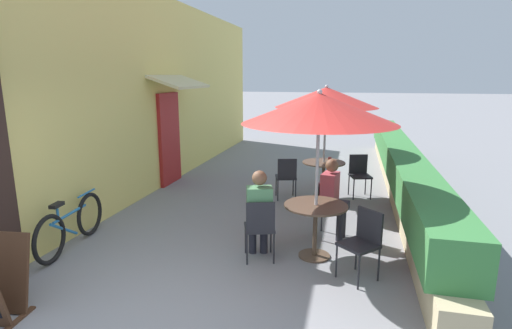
{
  "coord_description": "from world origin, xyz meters",
  "views": [
    {
      "loc": [
        1.7,
        -3.04,
        2.47
      ],
      "look_at": [
        0.15,
        3.39,
        1.0
      ],
      "focal_mm": 28.0,
      "sensor_mm": 36.0,
      "label": 1
    }
  ],
  "objects_px": {
    "cafe_chair_near_right": "(326,205)",
    "cafe_chair_near_back": "(260,225)",
    "seated_patron_near_right": "(333,195)",
    "patio_table_mid": "(323,171)",
    "cafe_chair_near_left": "(363,239)",
    "bicycle_leaning": "(71,225)",
    "patio_umbrella_near": "(319,109)",
    "patio_umbrella_mid": "(326,97)",
    "coffee_cup_mid": "(330,159)",
    "cafe_chair_mid_right": "(359,172)",
    "cafe_chair_mid_left": "(286,175)",
    "patio_table_near": "(315,217)",
    "seated_patron_near_back": "(259,210)"
  },
  "relations": [
    {
      "from": "cafe_chair_near_back",
      "to": "seated_patron_near_back",
      "type": "height_order",
      "value": "seated_patron_near_back"
    },
    {
      "from": "cafe_chair_near_back",
      "to": "cafe_chair_mid_right",
      "type": "xyz_separation_m",
      "value": [
        1.33,
        3.42,
        0.0
      ]
    },
    {
      "from": "seated_patron_near_back",
      "to": "coffee_cup_mid",
      "type": "distance_m",
      "value": 3.2
    },
    {
      "from": "cafe_chair_near_left",
      "to": "cafe_chair_near_back",
      "type": "relative_size",
      "value": 1.0
    },
    {
      "from": "cafe_chair_near_right",
      "to": "patio_table_mid",
      "type": "height_order",
      "value": "cafe_chair_near_right"
    },
    {
      "from": "patio_table_mid",
      "to": "patio_umbrella_near",
      "type": "bearing_deg",
      "value": -88.05
    },
    {
      "from": "patio_table_near",
      "to": "cafe_chair_near_back",
      "type": "relative_size",
      "value": 0.99
    },
    {
      "from": "patio_umbrella_near",
      "to": "cafe_chair_mid_right",
      "type": "xyz_separation_m",
      "value": [
        0.62,
        3.11,
        -1.54
      ]
    },
    {
      "from": "seated_patron_near_back",
      "to": "patio_umbrella_mid",
      "type": "xyz_separation_m",
      "value": [
        0.65,
        3.02,
        1.37
      ]
    },
    {
      "from": "patio_table_mid",
      "to": "bicycle_leaning",
      "type": "relative_size",
      "value": 0.51
    },
    {
      "from": "cafe_chair_near_right",
      "to": "coffee_cup_mid",
      "type": "relative_size",
      "value": 9.67
    },
    {
      "from": "patio_table_near",
      "to": "patio_table_mid",
      "type": "relative_size",
      "value": 1.0
    },
    {
      "from": "coffee_cup_mid",
      "to": "bicycle_leaning",
      "type": "xyz_separation_m",
      "value": [
        -3.5,
        -3.44,
        -0.45
      ]
    },
    {
      "from": "patio_umbrella_near",
      "to": "patio_umbrella_mid",
      "type": "relative_size",
      "value": 1.0
    },
    {
      "from": "patio_umbrella_near",
      "to": "seated_patron_near_back",
      "type": "distance_m",
      "value": 1.58
    },
    {
      "from": "cafe_chair_near_left",
      "to": "patio_table_mid",
      "type": "xyz_separation_m",
      "value": [
        -0.72,
        3.28,
        0.06
      ]
    },
    {
      "from": "cafe_chair_near_right",
      "to": "cafe_chair_near_back",
      "type": "height_order",
      "value": "same"
    },
    {
      "from": "coffee_cup_mid",
      "to": "patio_umbrella_mid",
      "type": "bearing_deg",
      "value": -144.39
    },
    {
      "from": "patio_table_near",
      "to": "patio_table_mid",
      "type": "distance_m",
      "value": 2.82
    },
    {
      "from": "cafe_chair_near_right",
      "to": "cafe_chair_mid_right",
      "type": "xyz_separation_m",
      "value": [
        0.54,
        2.34,
        0.0
      ]
    },
    {
      "from": "seated_patron_near_right",
      "to": "patio_table_mid",
      "type": "distance_m",
      "value": 2.09
    },
    {
      "from": "patio_table_mid",
      "to": "patio_umbrella_mid",
      "type": "xyz_separation_m",
      "value": [
        0.0,
        0.0,
        1.48
      ]
    },
    {
      "from": "seated_patron_near_back",
      "to": "patio_umbrella_mid",
      "type": "relative_size",
      "value": 0.54
    },
    {
      "from": "seated_patron_near_back",
      "to": "cafe_chair_mid_right",
      "type": "relative_size",
      "value": 1.44
    },
    {
      "from": "bicycle_leaning",
      "to": "coffee_cup_mid",
      "type": "bearing_deg",
      "value": 38.3
    },
    {
      "from": "cafe_chair_near_right",
      "to": "coffee_cup_mid",
      "type": "bearing_deg",
      "value": -166.07
    },
    {
      "from": "patio_table_near",
      "to": "patio_umbrella_near",
      "type": "height_order",
      "value": "patio_umbrella_near"
    },
    {
      "from": "cafe_chair_near_left",
      "to": "bicycle_leaning",
      "type": "relative_size",
      "value": 0.52
    },
    {
      "from": "patio_table_near",
      "to": "seated_patron_near_back",
      "type": "distance_m",
      "value": 0.78
    },
    {
      "from": "cafe_chair_near_back",
      "to": "patio_umbrella_mid",
      "type": "bearing_deg",
      "value": 60.92
    },
    {
      "from": "patio_umbrella_near",
      "to": "cafe_chair_mid_left",
      "type": "height_order",
      "value": "patio_umbrella_near"
    },
    {
      "from": "cafe_chair_near_right",
      "to": "patio_umbrella_mid",
      "type": "height_order",
      "value": "patio_umbrella_mid"
    },
    {
      "from": "cafe_chair_near_left",
      "to": "bicycle_leaning",
      "type": "distance_m",
      "value": 4.11
    },
    {
      "from": "patio_umbrella_near",
      "to": "patio_umbrella_mid",
      "type": "bearing_deg",
      "value": 91.95
    },
    {
      "from": "coffee_cup_mid",
      "to": "patio_table_near",
      "type": "bearing_deg",
      "value": -90.33
    },
    {
      "from": "cafe_chair_near_right",
      "to": "patio_table_near",
      "type": "bearing_deg",
      "value": 5.65
    },
    {
      "from": "cafe_chair_mid_left",
      "to": "cafe_chair_mid_right",
      "type": "relative_size",
      "value": 1.0
    },
    {
      "from": "cafe_chair_mid_left",
      "to": "coffee_cup_mid",
      "type": "xyz_separation_m",
      "value": [
        0.83,
        0.37,
        0.29
      ]
    },
    {
      "from": "patio_umbrella_near",
      "to": "seated_patron_near_right",
      "type": "distance_m",
      "value": 1.58
    },
    {
      "from": "cafe_chair_near_right",
      "to": "patio_table_mid",
      "type": "relative_size",
      "value": 1.01
    },
    {
      "from": "cafe_chair_near_right",
      "to": "patio_umbrella_mid",
      "type": "distance_m",
      "value": 2.57
    },
    {
      "from": "seated_patron_near_right",
      "to": "cafe_chair_mid_right",
      "type": "xyz_separation_m",
      "value": [
        0.43,
        2.36,
        -0.17
      ]
    },
    {
      "from": "cafe_chair_mid_right",
      "to": "coffee_cup_mid",
      "type": "height_order",
      "value": "cafe_chair_mid_right"
    },
    {
      "from": "cafe_chair_near_back",
      "to": "patio_umbrella_mid",
      "type": "relative_size",
      "value": 0.38
    },
    {
      "from": "patio_umbrella_mid",
      "to": "coffee_cup_mid",
      "type": "xyz_separation_m",
      "value": [
        0.11,
        0.08,
        -1.26
      ]
    },
    {
      "from": "seated_patron_near_back",
      "to": "cafe_chair_mid_right",
      "type": "height_order",
      "value": "seated_patron_near_back"
    },
    {
      "from": "cafe_chair_near_back",
      "to": "patio_table_near",
      "type": "bearing_deg",
      "value": 5.65
    },
    {
      "from": "patio_umbrella_mid",
      "to": "cafe_chair_mid_left",
      "type": "bearing_deg",
      "value": -157.97
    },
    {
      "from": "cafe_chair_mid_right",
      "to": "bicycle_leaning",
      "type": "bearing_deg",
      "value": 25.25
    },
    {
      "from": "bicycle_leaning",
      "to": "patio_table_mid",
      "type": "bearing_deg",
      "value": 38.55
    }
  ]
}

